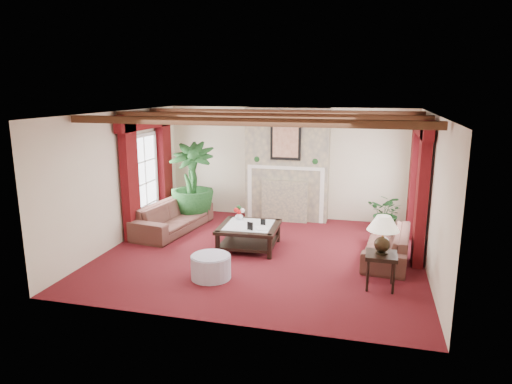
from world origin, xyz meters
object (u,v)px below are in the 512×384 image
(sofa_left, at_px, (173,212))
(side_table, at_px, (380,271))
(coffee_table, at_px, (249,237))
(ottoman, at_px, (211,267))
(sofa_right, at_px, (387,239))
(potted_palm, at_px, (193,200))

(sofa_left, height_order, side_table, sofa_left)
(coffee_table, relative_size, side_table, 2.01)
(sofa_left, bearing_deg, ottoman, -135.13)
(sofa_right, height_order, ottoman, sofa_right)
(side_table, xyz_separation_m, ottoman, (-2.77, -0.31, -0.09))
(sofa_left, bearing_deg, potted_palm, -0.52)
(coffee_table, bearing_deg, potted_palm, 137.54)
(sofa_right, xyz_separation_m, coffee_table, (-2.66, -0.07, -0.14))
(sofa_left, relative_size, sofa_right, 1.14)
(sofa_left, height_order, potted_palm, potted_palm)
(sofa_right, distance_m, coffee_table, 2.67)
(sofa_left, relative_size, side_table, 3.95)
(sofa_right, distance_m, side_table, 1.36)
(potted_palm, height_order, side_table, potted_palm)
(sofa_right, height_order, potted_palm, potted_palm)
(potted_palm, xyz_separation_m, coffee_table, (1.82, -1.53, -0.29))
(coffee_table, height_order, ottoman, coffee_table)
(sofa_right, bearing_deg, sofa_left, -92.21)
(sofa_left, xyz_separation_m, side_table, (4.48, -1.96, -0.14))
(side_table, bearing_deg, potted_palm, 147.16)
(potted_palm, bearing_deg, ottoman, -63.12)
(sofa_right, relative_size, potted_palm, 0.98)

